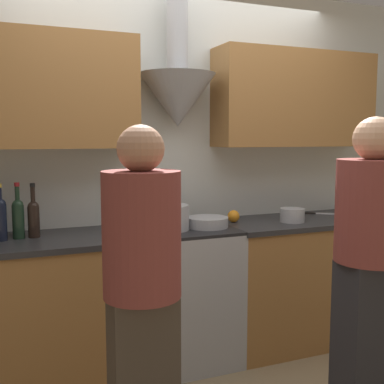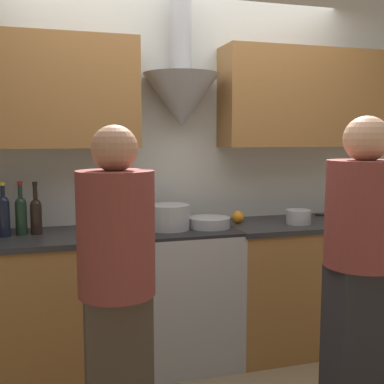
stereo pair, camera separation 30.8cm
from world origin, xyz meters
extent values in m
plane|color=#847051|center=(0.00, 0.00, 0.00)|extent=(12.00, 12.00, 0.00)
cube|color=silver|center=(0.00, 0.68, 1.30)|extent=(8.40, 0.06, 2.60)
cone|color=#A8AAAF|center=(0.00, 0.51, 1.77)|extent=(0.52, 0.52, 0.35)
cylinder|color=#A8AAAF|center=(0.00, 0.51, 2.25)|extent=(0.15, 0.15, 0.60)
cube|color=#9E6B38|center=(-1.04, 0.50, 1.80)|extent=(1.47, 0.32, 0.70)
cube|color=#9E6B38|center=(0.94, 0.50, 1.80)|extent=(1.26, 0.32, 0.70)
cube|color=#9E6B38|center=(-1.04, 0.35, 0.44)|extent=(1.47, 0.60, 0.88)
cube|color=#28282B|center=(-1.04, 0.35, 0.90)|extent=(1.50, 0.62, 0.03)
cube|color=#9E6B38|center=(0.94, 0.35, 0.44)|extent=(1.26, 0.60, 0.88)
cube|color=#28282B|center=(0.94, 0.35, 0.90)|extent=(1.29, 0.62, 0.03)
cube|color=#A8AAAF|center=(0.00, 0.35, 0.45)|extent=(0.61, 0.60, 0.90)
cube|color=black|center=(0.00, 0.06, 0.41)|extent=(0.43, 0.01, 0.40)
cube|color=black|center=(0.00, 0.35, 0.91)|extent=(0.61, 0.60, 0.02)
cube|color=#A8AAAF|center=(0.00, 0.62, 0.85)|extent=(0.61, 0.06, 0.10)
cylinder|color=black|center=(-1.15, 0.39, 1.03)|extent=(0.07, 0.07, 0.21)
sphere|color=black|center=(-1.15, 0.39, 1.13)|extent=(0.07, 0.07, 0.07)
cylinder|color=black|center=(-1.15, 0.39, 1.19)|extent=(0.03, 0.03, 0.08)
cylinder|color=gold|center=(-1.15, 0.39, 1.24)|extent=(0.03, 0.03, 0.02)
cylinder|color=black|center=(-1.05, 0.41, 1.02)|extent=(0.07, 0.07, 0.20)
sphere|color=black|center=(-1.05, 0.41, 1.12)|extent=(0.07, 0.07, 0.07)
cylinder|color=black|center=(-1.05, 0.41, 1.18)|extent=(0.03, 0.03, 0.10)
cylinder|color=maroon|center=(-1.05, 0.41, 1.24)|extent=(0.03, 0.03, 0.02)
cylinder|color=black|center=(-0.96, 0.41, 1.01)|extent=(0.07, 0.07, 0.19)
sphere|color=black|center=(-0.96, 0.41, 1.10)|extent=(0.07, 0.07, 0.07)
cylinder|color=black|center=(-0.96, 0.41, 1.17)|extent=(0.03, 0.03, 0.10)
cylinder|color=black|center=(-0.96, 0.41, 1.24)|extent=(0.03, 0.03, 0.02)
cylinder|color=#A8AAAF|center=(-0.14, 0.33, 1.00)|extent=(0.28, 0.28, 0.16)
cylinder|color=#A8AAAF|center=(0.14, 0.31, 0.95)|extent=(0.28, 0.28, 0.07)
sphere|color=orange|center=(0.39, 0.42, 0.96)|extent=(0.09, 0.09, 0.09)
cylinder|color=#A8AAAF|center=(0.78, 0.27, 0.97)|extent=(0.17, 0.17, 0.10)
cube|color=silver|center=(1.22, 0.47, 0.92)|extent=(0.14, 0.11, 0.01)
cube|color=black|center=(1.12, 0.53, 0.92)|extent=(0.09, 0.07, 0.01)
cylinder|color=brown|center=(-0.62, -0.70, 1.12)|extent=(0.33, 0.33, 0.53)
sphere|color=#AD7A5B|center=(-0.62, -0.70, 1.47)|extent=(0.20, 0.20, 0.20)
cube|color=#28282D|center=(0.57, -0.74, 0.45)|extent=(0.31, 0.20, 0.90)
cylinder|color=brown|center=(0.57, -0.74, 1.15)|extent=(0.36, 0.36, 0.51)
sphere|color=tan|center=(0.57, -0.74, 1.51)|extent=(0.22, 0.22, 0.22)
camera|label=1|loc=(-1.17, -2.58, 1.52)|focal=45.00mm
camera|label=2|loc=(-0.88, -2.69, 1.52)|focal=45.00mm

